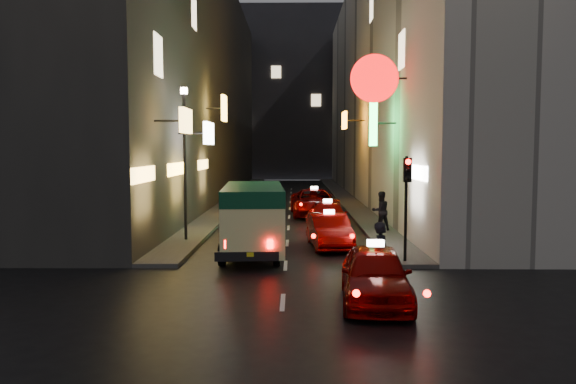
{
  "coord_description": "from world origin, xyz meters",
  "views": [
    {
      "loc": [
        0.29,
        -9.97,
        3.88
      ],
      "look_at": [
        0.03,
        13.0,
        2.12
      ],
      "focal_mm": 35.0,
      "sensor_mm": 36.0,
      "label": 1
    }
  ],
  "objects_px": {
    "minibus": "(253,211)",
    "taxi_near": "(375,270)",
    "pedestrian_crossing": "(382,250)",
    "lamp_post": "(185,153)",
    "traffic_light": "(407,186)"
  },
  "relations": [
    {
      "from": "minibus",
      "to": "taxi_near",
      "type": "distance_m",
      "value": 7.31
    },
    {
      "from": "taxi_near",
      "to": "lamp_post",
      "type": "height_order",
      "value": "lamp_post"
    },
    {
      "from": "minibus",
      "to": "lamp_post",
      "type": "height_order",
      "value": "lamp_post"
    },
    {
      "from": "minibus",
      "to": "lamp_post",
      "type": "xyz_separation_m",
      "value": [
        -3.0,
        2.65,
        2.11
      ]
    },
    {
      "from": "minibus",
      "to": "taxi_near",
      "type": "bearing_deg",
      "value": -60.87
    },
    {
      "from": "lamp_post",
      "to": "pedestrian_crossing",
      "type": "bearing_deg",
      "value": -46.66
    },
    {
      "from": "taxi_near",
      "to": "lamp_post",
      "type": "bearing_deg",
      "value": 126.0
    },
    {
      "from": "taxi_near",
      "to": "lamp_post",
      "type": "distance_m",
      "value": 11.49
    },
    {
      "from": "minibus",
      "to": "traffic_light",
      "type": "xyz_separation_m",
      "value": [
        5.2,
        -1.88,
        1.07
      ]
    },
    {
      "from": "taxi_near",
      "to": "traffic_light",
      "type": "relative_size",
      "value": 1.54
    },
    {
      "from": "pedestrian_crossing",
      "to": "lamp_post",
      "type": "bearing_deg",
      "value": 53.58
    },
    {
      "from": "taxi_near",
      "to": "traffic_light",
      "type": "xyz_separation_m",
      "value": [
        1.66,
        4.47,
        1.85
      ]
    },
    {
      "from": "pedestrian_crossing",
      "to": "traffic_light",
      "type": "relative_size",
      "value": 0.6
    },
    {
      "from": "pedestrian_crossing",
      "to": "traffic_light",
      "type": "distance_m",
      "value": 3.51
    },
    {
      "from": "pedestrian_crossing",
      "to": "traffic_light",
      "type": "bearing_deg",
      "value": -13.52
    }
  ]
}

